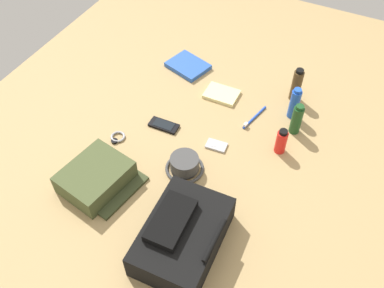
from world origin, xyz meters
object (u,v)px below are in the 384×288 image
object	(u,v)px
sunscreen_spray	(281,141)
toiletry_pouch	(97,178)
toothbrush	(253,118)
shampoo_bottle	(297,119)
cologne_bottle	(296,85)
wristwatch	(117,137)
deodorant_spray	(295,103)
paperback_novel	(188,66)
notepad	(222,94)
backpack	(182,235)
bucket_hat	(185,165)
media_player	(216,145)
cell_phone	(164,125)

from	to	relation	value
sunscreen_spray	toiletry_pouch	bearing A→B (deg)	-50.04
sunscreen_spray	toothbrush	bearing A→B (deg)	-126.85
toothbrush	shampoo_bottle	bearing A→B (deg)	94.06
toiletry_pouch	toothbrush	bearing A→B (deg)	145.66
toiletry_pouch	cologne_bottle	bearing A→B (deg)	147.06
toiletry_pouch	wristwatch	xyz separation A→B (m)	(-0.23, -0.07, -0.04)
deodorant_spray	sunscreen_spray	world-z (taller)	deodorant_spray
paperback_novel	notepad	bearing A→B (deg)	64.14
backpack	paperback_novel	bearing A→B (deg)	-154.20
bucket_hat	sunscreen_spray	world-z (taller)	sunscreen_spray
backpack	cologne_bottle	distance (m)	0.88
toiletry_pouch	sunscreen_spray	world-z (taller)	sunscreen_spray
backpack	cologne_bottle	bearing A→B (deg)	172.47
shampoo_bottle	backpack	bearing A→B (deg)	-14.79
backpack	media_player	xyz separation A→B (m)	(-0.45, -0.08, -0.05)
deodorant_spray	toothbrush	distance (m)	0.18
cell_phone	deodorant_spray	bearing A→B (deg)	123.13
wristwatch	notepad	xyz separation A→B (m)	(-0.44, 0.28, 0.00)
shampoo_bottle	media_player	xyz separation A→B (m)	(0.23, -0.26, -0.07)
deodorant_spray	paperback_novel	xyz separation A→B (m)	(-0.09, -0.56, -0.06)
media_player	sunscreen_spray	bearing A→B (deg)	111.50
cell_phone	toiletry_pouch	bearing A→B (deg)	-11.12
toiletry_pouch	media_player	bearing A→B (deg)	139.41
backpack	toiletry_pouch	size ratio (longest dim) A/B	1.28
backpack	cell_phone	bearing A→B (deg)	-144.40
shampoo_bottle	media_player	world-z (taller)	shampoo_bottle
toothbrush	notepad	world-z (taller)	toothbrush
backpack	deodorant_spray	world-z (taller)	deodorant_spray
bucket_hat	wristwatch	world-z (taller)	bucket_hat
notepad	bucket_hat	bearing A→B (deg)	4.41
shampoo_bottle	cell_phone	world-z (taller)	shampoo_bottle
toiletry_pouch	notepad	distance (m)	0.70
bucket_hat	cologne_bottle	bearing A→B (deg)	156.35
backpack	paperback_novel	distance (m)	0.95
sunscreen_spray	cell_phone	size ratio (longest dim) A/B	0.91
bucket_hat	media_player	bearing A→B (deg)	159.39
notepad	toothbrush	bearing A→B (deg)	65.75
bucket_hat	sunscreen_spray	bearing A→B (deg)	130.67
cologne_bottle	media_player	world-z (taller)	cologne_bottle
cell_phone	wristwatch	world-z (taller)	cell_phone
toiletry_pouch	wristwatch	bearing A→B (deg)	-164.28
wristwatch	deodorant_spray	bearing A→B (deg)	126.68
toiletry_pouch	shampoo_bottle	world-z (taller)	shampoo_bottle
wristwatch	sunscreen_spray	bearing A→B (deg)	110.88
wristwatch	notepad	size ratio (longest dim) A/B	0.47
cell_phone	media_player	xyz separation A→B (m)	(0.00, 0.25, -0.00)
toiletry_pouch	wristwatch	world-z (taller)	toiletry_pouch
wristwatch	toothbrush	world-z (taller)	toothbrush
backpack	bucket_hat	world-z (taller)	backpack
backpack	toiletry_pouch	xyz separation A→B (m)	(-0.08, -0.40, -0.02)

